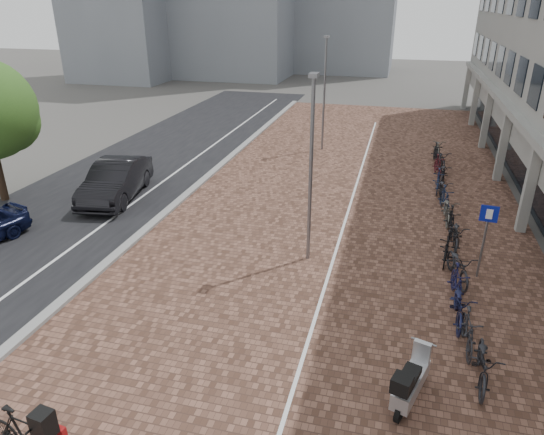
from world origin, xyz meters
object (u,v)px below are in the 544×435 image
(parking_sign, at_px, (486,230))
(car_dark, at_px, (116,180))
(hero_bike, at_px, (26,435))
(scooter_front, at_px, (411,380))

(parking_sign, bearing_deg, car_dark, 173.81)
(hero_bike, bearing_deg, scooter_front, -56.60)
(parking_sign, bearing_deg, scooter_front, -103.02)
(car_dark, height_order, parking_sign, parking_sign)
(hero_bike, height_order, scooter_front, hero_bike)
(car_dark, xyz_separation_m, hero_bike, (5.70, -12.62, -0.22))
(hero_bike, height_order, parking_sign, parking_sign)
(scooter_front, distance_m, parking_sign, 6.47)
(scooter_front, bearing_deg, parking_sign, 88.90)
(car_dark, xyz_separation_m, scooter_front, (12.73, -9.23, -0.22))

